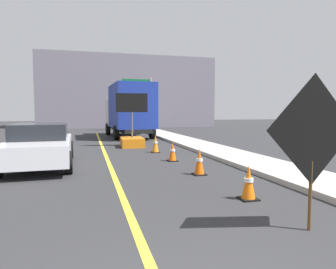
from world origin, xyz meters
The scene contains 12 objects.
sidewalk_curb centered at (4.78, 6.00, 0.07)m, with size 1.84×48.00×0.14m, color #B2ADA3.
lane_center_stripe centered at (0.00, 6.00, 0.00)m, with size 0.14×36.00×0.01m, color yellow.
roadwork_sign centered at (2.52, 2.27, 1.47)m, with size 1.63×0.15×2.33m.
arrow_board_trailer centered at (1.49, 13.83, 0.48)m, with size 1.60×1.84×2.70m.
box_truck centered at (2.10, 19.48, 1.91)m, with size 2.92×6.75×3.58m.
pickup_car centered at (-2.20, 9.11, 0.70)m, with size 2.18×4.79×1.38m.
highway_guide_sign centered at (4.31, 26.73, 3.42)m, with size 2.79×0.18×5.00m.
far_building_block centered at (3.90, 35.11, 3.99)m, with size 19.55×7.42×7.99m, color slate.
traffic_cone_near_sign centered at (2.45, 3.94, 0.35)m, with size 0.36×0.36×0.71m.
traffic_cone_mid_lane centered at (2.34, 6.45, 0.37)m, with size 0.36×0.36×0.75m.
traffic_cone_far_lane centered at (2.25, 8.91, 0.34)m, with size 0.36×0.36×0.70m.
traffic_cone_curbside centered at (2.14, 11.30, 0.38)m, with size 0.36×0.36×0.78m.
Camera 1 is at (-0.66, -1.44, 1.78)m, focal length 32.25 mm.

